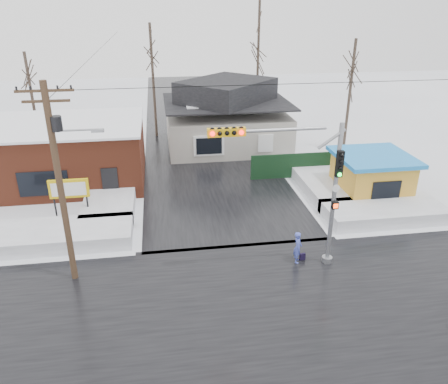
{
  "coord_description": "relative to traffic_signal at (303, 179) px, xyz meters",
  "views": [
    {
      "loc": [
        -3.73,
        -14.2,
        11.82
      ],
      "look_at": [
        -0.73,
        5.47,
        3.0
      ],
      "focal_mm": 35.0,
      "sensor_mm": 36.0,
      "label": 1
    }
  ],
  "objects": [
    {
      "name": "ground",
      "position": [
        -2.43,
        -2.97,
        -4.54
      ],
      "size": [
        120.0,
        120.0,
        0.0
      ],
      "primitive_type": "plane",
      "color": "white",
      "rests_on": "ground"
    },
    {
      "name": "road_ns",
      "position": [
        -2.43,
        -2.97,
        -4.53
      ],
      "size": [
        10.0,
        120.0,
        0.02
      ],
      "primitive_type": "cube",
      "color": "black",
      "rests_on": "ground"
    },
    {
      "name": "road_ew",
      "position": [
        -2.43,
        -2.97,
        -4.53
      ],
      "size": [
        120.0,
        10.0,
        0.02
      ],
      "primitive_type": "cube",
      "color": "black",
      "rests_on": "ground"
    },
    {
      "name": "snowbank_nw",
      "position": [
        -11.43,
        4.03,
        -4.14
      ],
      "size": [
        7.0,
        3.0,
        0.8
      ],
      "primitive_type": "cube",
      "color": "white",
      "rests_on": "ground"
    },
    {
      "name": "snowbank_ne",
      "position": [
        6.57,
        4.03,
        -4.14
      ],
      "size": [
        7.0,
        3.0,
        0.8
      ],
      "primitive_type": "cube",
      "color": "white",
      "rests_on": "ground"
    },
    {
      "name": "snowbank_nside_w",
      "position": [
        -9.43,
        9.03,
        -4.14
      ],
      "size": [
        3.0,
        8.0,
        0.8
      ],
      "primitive_type": "cube",
      "color": "white",
      "rests_on": "ground"
    },
    {
      "name": "snowbank_nside_e",
      "position": [
        4.57,
        9.03,
        -4.14
      ],
      "size": [
        3.0,
        8.0,
        0.8
      ],
      "primitive_type": "cube",
      "color": "white",
      "rests_on": "ground"
    },
    {
      "name": "traffic_signal",
      "position": [
        0.0,
        0.0,
        0.0
      ],
      "size": [
        6.05,
        0.68,
        7.0
      ],
      "color": "gray",
      "rests_on": "ground"
    },
    {
      "name": "utility_pole",
      "position": [
        -10.36,
        0.53,
        0.57
      ],
      "size": [
        3.15,
        0.44,
        9.0
      ],
      "color": "#382619",
      "rests_on": "ground"
    },
    {
      "name": "brick_building",
      "position": [
        -13.43,
        13.03,
        -2.46
      ],
      "size": [
        12.2,
        8.2,
        4.12
      ],
      "color": "brown",
      "rests_on": "ground"
    },
    {
      "name": "marquee_sign",
      "position": [
        -11.43,
        6.53,
        -2.62
      ],
      "size": [
        2.2,
        0.21,
        2.55
      ],
      "color": "black",
      "rests_on": "ground"
    },
    {
      "name": "house",
      "position": [
        -0.43,
        19.03,
        -1.92
      ],
      "size": [
        10.4,
        8.4,
        5.76
      ],
      "color": "#B5AEA3",
      "rests_on": "ground"
    },
    {
      "name": "kiosk",
      "position": [
        7.07,
        7.03,
        -3.08
      ],
      "size": [
        4.6,
        4.6,
        2.88
      ],
      "color": "gold",
      "rests_on": "ground"
    },
    {
      "name": "fence",
      "position": [
        4.07,
        11.03,
        -3.64
      ],
      "size": [
        8.0,
        0.12,
        1.8
      ],
      "primitive_type": "cube",
      "color": "black",
      "rests_on": "ground"
    },
    {
      "name": "tree_far_left",
      "position": [
        -6.43,
        23.03,
        3.41
      ],
      "size": [
        3.0,
        3.0,
        10.0
      ],
      "color": "#332821",
      "rests_on": "ground"
    },
    {
      "name": "tree_far_mid",
      "position": [
        3.57,
        25.03,
        5.0
      ],
      "size": [
        3.0,
        3.0,
        12.0
      ],
      "color": "#332821",
      "rests_on": "ground"
    },
    {
      "name": "tree_far_right",
      "position": [
        9.57,
        17.03,
        2.62
      ],
      "size": [
        3.0,
        3.0,
        9.0
      ],
      "color": "#332821",
      "rests_on": "ground"
    },
    {
      "name": "tree_far_west",
      "position": [
        -16.43,
        21.03,
        1.82
      ],
      "size": [
        3.0,
        3.0,
        8.0
      ],
      "color": "#332821",
      "rests_on": "ground"
    },
    {
      "name": "pedestrian",
      "position": [
        0.12,
        0.29,
        -3.73
      ],
      "size": [
        0.55,
        0.68,
        1.62
      ],
      "primitive_type": "imported",
      "rotation": [
        0.0,
        0.0,
        1.26
      ],
      "color": "#4554C3",
      "rests_on": "ground"
    },
    {
      "name": "shopping_bag",
      "position": [
        0.44,
        0.4,
        -4.36
      ],
      "size": [
        0.29,
        0.16,
        0.35
      ],
      "primitive_type": "cube",
      "rotation": [
        0.0,
        0.0,
        0.13
      ],
      "color": "black",
      "rests_on": "ground"
    }
  ]
}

